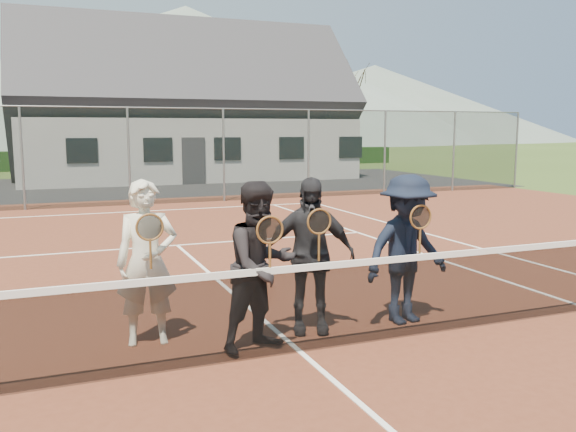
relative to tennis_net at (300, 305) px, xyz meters
The scene contains 17 objects.
ground 20.01m from the tennis_net, 90.00° to the left, with size 220.00×220.00×0.00m, color #314819.
court_surface 0.53m from the tennis_net, ahead, with size 30.00×30.00×0.02m, color #562819.
tarmac_carpark 20.40m from the tennis_net, 101.31° to the left, with size 40.00×12.00×0.01m, color black.
hedge_row 32.00m from the tennis_net, 90.00° to the left, with size 40.00×1.20×1.10m, color black.
hill_centre 97.64m from the tennis_net, 78.11° to the left, with size 120.00×120.00×22.00m, color slate.
hill_east 109.96m from the tennis_net, 59.93° to the left, with size 90.00×90.00×14.00m, color #56685F.
court_markings 0.51m from the tennis_net, ahead, with size 11.03×23.83×0.01m.
tennis_net is the anchor object (origin of this frame).
perimeter_fence 13.54m from the tennis_net, 90.00° to the left, with size 30.07×0.07×3.02m.
clubhouse 24.57m from the tennis_net, 80.54° to the left, with size 15.60×8.20×7.70m.
tree_c 33.48m from the tennis_net, 86.53° to the left, with size 3.20×3.20×7.77m.
tree_d 35.50m from the tennis_net, 70.02° to the left, with size 3.20×3.20×7.77m.
tree_e 37.96m from the tennis_net, 61.39° to the left, with size 3.20×3.20×7.77m.
player_a 1.73m from the tennis_net, 147.97° to the left, with size 0.70×0.54×1.80m.
player_b 0.58m from the tennis_net, 141.20° to the left, with size 1.05×0.92×1.80m.
player_c 0.79m from the tennis_net, 59.06° to the left, with size 1.14×0.75×1.80m.
player_d 1.70m from the tennis_net, 16.81° to the left, with size 1.24×0.81×1.80m.
Camera 1 is at (-2.40, -5.66, 2.35)m, focal length 38.00 mm.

